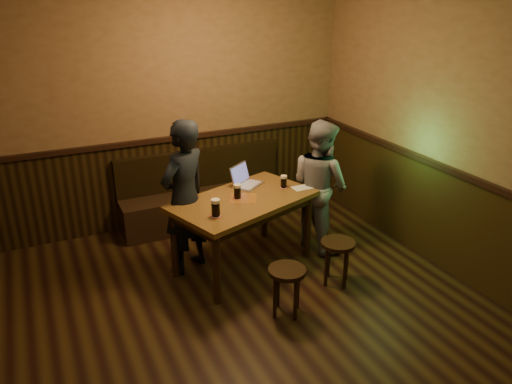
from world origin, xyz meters
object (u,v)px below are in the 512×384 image
object	(u,v)px
pint_left	(216,208)
person_grey	(320,185)
pub_table	(243,208)
bench	(205,200)
person_suit	(184,198)
stool_right	(338,250)
laptop	(245,180)
pint_right	(284,182)
stool_left	(287,278)
pint_mid	(237,191)

from	to	relation	value
pint_left	person_grey	distance (m)	1.48
person_grey	pub_table	bearing A→B (deg)	83.12
bench	pint_left	bearing A→B (deg)	-105.12
person_suit	person_grey	world-z (taller)	person_suit
bench	person_suit	distance (m)	1.31
stool_right	laptop	bearing A→B (deg)	117.87
stool_right	bench	bearing A→B (deg)	110.38
pub_table	bench	bearing A→B (deg)	70.96
bench	stool_right	distance (m)	2.13
stool_right	pint_right	size ratio (longest dim) A/B	3.28
pint_left	person_suit	bearing A→B (deg)	107.18
pint_right	pub_table	bearing A→B (deg)	-170.70
stool_right	pint_right	distance (m)	0.98
stool_left	stool_right	xyz separation A→B (m)	(0.73, 0.25, -0.00)
bench	pint_left	distance (m)	1.72
stool_right	pint_mid	world-z (taller)	pint_mid
person_suit	stool_left	bearing A→B (deg)	86.56
pub_table	stool_right	world-z (taller)	pub_table
pint_right	laptop	xyz separation A→B (m)	(-0.36, 0.26, -0.01)
pub_table	laptop	distance (m)	0.42
pint_mid	pint_right	bearing A→B (deg)	6.06
person_grey	pint_right	bearing A→B (deg)	77.49
stool_left	pint_mid	size ratio (longest dim) A/B	3.02
pub_table	person_grey	size ratio (longest dim) A/B	1.12
stool_right	person_grey	xyz separation A→B (m)	(0.26, 0.81, 0.39)
pint_right	bench	bearing A→B (deg)	114.44
pint_left	person_suit	distance (m)	0.54
bench	pub_table	world-z (taller)	bench
stool_left	pint_left	xyz separation A→B (m)	(-0.43, 0.69, 0.52)
pub_table	stool_right	bearing A→B (deg)	-63.59
stool_left	laptop	xyz separation A→B (m)	(0.16, 1.32, 0.49)
bench	pub_table	bearing A→B (deg)	-90.00
stool_left	stool_right	world-z (taller)	same
pint_right	person_grey	world-z (taller)	person_grey
pint_right	stool_left	bearing A→B (deg)	-116.19
pub_table	stool_left	world-z (taller)	pub_table
pint_mid	person_suit	xyz separation A→B (m)	(-0.52, 0.19, -0.05)
person_suit	person_grey	size ratio (longest dim) A/B	1.09
pub_table	laptop	world-z (taller)	laptop
pub_table	pint_mid	bearing A→B (deg)	136.20
bench	pub_table	xyz separation A→B (m)	(-0.00, -1.26, 0.40)
bench	pub_table	size ratio (longest dim) A/B	1.27
bench	laptop	distance (m)	1.09
stool_right	pint_left	distance (m)	1.35
stool_left	pint_right	xyz separation A→B (m)	(0.52, 1.07, 0.50)
person_grey	pint_mid	bearing A→B (deg)	81.54
stool_right	person_suit	bearing A→B (deg)	144.28
pub_table	person_grey	bearing A→B (deg)	-14.62
laptop	stool_right	bearing A→B (deg)	-97.47
pub_table	stool_left	bearing A→B (deg)	-108.40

